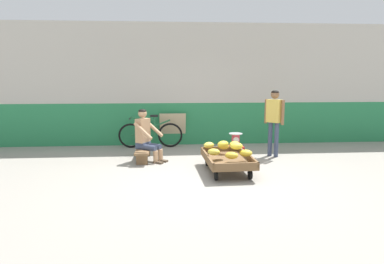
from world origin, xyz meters
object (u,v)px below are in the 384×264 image
customer_adult (274,116)px  weighing_scale (236,139)px  shopping_bag (234,158)px  bicycle_near_left (150,134)px  plastic_crate (235,153)px  vendor_seated (146,135)px  low_bench (143,151)px  sign_board (173,129)px  banana_cart (227,160)px

customer_adult → weighing_scale: bearing=-166.5°
customer_adult → shopping_bag: 1.45m
customer_adult → bicycle_near_left: bearing=157.5°
plastic_crate → customer_adult: 1.25m
vendor_seated → weighing_scale: bearing=-0.9°
vendor_seated → weighing_scale: vendor_seated is taller
weighing_scale → bicycle_near_left: size_ratio=0.18×
low_bench → bicycle_near_left: (0.10, 1.34, 0.15)m
plastic_crate → bicycle_near_left: bearing=144.1°
vendor_seated → sign_board: size_ratio=1.31×
low_bench → plastic_crate: bearing=-2.2°
shopping_bag → customer_adult: bearing=30.1°
vendor_seated → plastic_crate: 2.03m
banana_cart → shopping_bag: banana_cart is taller
plastic_crate → banana_cart: bearing=-109.9°
weighing_scale → sign_board: bearing=128.6°
vendor_seated → sign_board: vendor_seated is taller
banana_cart → customer_adult: bearing=43.4°
plastic_crate → weighing_scale: (0.00, -0.00, 0.30)m
sign_board → low_bench: bearing=-112.7°
sign_board → plastic_crate: bearing=-51.3°
plastic_crate → weighing_scale: size_ratio=1.20×
plastic_crate → customer_adult: size_ratio=0.24×
banana_cart → plastic_crate: (0.36, 1.00, -0.09)m
plastic_crate → sign_board: (-1.37, 1.71, 0.28)m
customer_adult → low_bench: bearing=-177.3°
plastic_crate → sign_board: bearing=128.7°
plastic_crate → bicycle_near_left: 2.42m
banana_cart → weighing_scale: weighing_scale is taller
vendor_seated → bicycle_near_left: (0.03, 1.39, -0.21)m
weighing_scale → shopping_bag: weighing_scale is taller
vendor_seated → shopping_bag: bearing=-12.2°
banana_cart → bicycle_near_left: bicycle_near_left is taller
bicycle_near_left → vendor_seated: bearing=-91.1°
banana_cart → vendor_seated: vendor_seated is taller
banana_cart → sign_board: 2.90m
low_bench → customer_adult: 3.08m
vendor_seated → customer_adult: 2.94m
low_bench → vendor_seated: (0.07, -0.05, 0.37)m
weighing_scale → shopping_bag: (-0.10, -0.38, -0.33)m
customer_adult → shopping_bag: bearing=-149.9°
sign_board → shopping_bag: (1.27, -2.09, -0.31)m
vendor_seated → shopping_bag: 1.97m
sign_board → banana_cart: bearing=-69.6°
banana_cart → shopping_bag: size_ratio=6.15×
weighing_scale → vendor_seated: bearing=179.1°
weighing_scale → sign_board: 2.20m
customer_adult → plastic_crate: bearing=-166.6°
vendor_seated → customer_adult: size_ratio=0.75×
plastic_crate → shopping_bag: bearing=-105.3°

